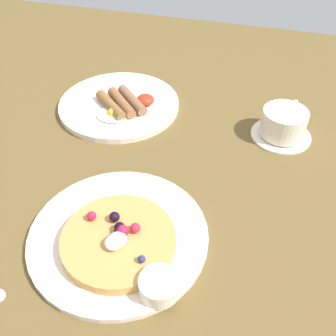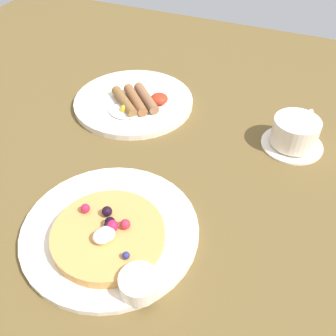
% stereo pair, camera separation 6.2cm
% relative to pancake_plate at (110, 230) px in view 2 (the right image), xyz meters
% --- Properties ---
extents(ground_plane, '(1.62, 1.51, 0.03)m').
position_rel_pancake_plate_xyz_m(ground_plane, '(-0.01, 0.12, -0.02)').
color(ground_plane, brown).
extents(pancake_plate, '(0.28, 0.28, 0.01)m').
position_rel_pancake_plate_xyz_m(pancake_plate, '(0.00, 0.00, 0.00)').
color(pancake_plate, white).
rests_on(pancake_plate, ground_plane).
extents(pancake_with_berries, '(0.17, 0.17, 0.04)m').
position_rel_pancake_plate_xyz_m(pancake_with_berries, '(0.01, -0.02, 0.02)').
color(pancake_with_berries, '#D3964C').
rests_on(pancake_with_berries, pancake_plate).
extents(syrup_ramekin, '(0.06, 0.06, 0.03)m').
position_rel_pancake_plate_xyz_m(syrup_ramekin, '(0.09, -0.08, 0.02)').
color(syrup_ramekin, white).
rests_on(syrup_ramekin, pancake_plate).
extents(breakfast_plate, '(0.27, 0.27, 0.01)m').
position_rel_pancake_plate_xyz_m(breakfast_plate, '(-0.13, 0.34, 0.00)').
color(breakfast_plate, '#F3E4CF').
rests_on(breakfast_plate, ground_plane).
extents(fried_breakfast, '(0.13, 0.13, 0.02)m').
position_rel_pancake_plate_xyz_m(fried_breakfast, '(-0.11, 0.32, 0.02)').
color(fried_breakfast, '#8C5F41').
rests_on(fried_breakfast, breakfast_plate).
extents(coffee_saucer, '(0.12, 0.12, 0.01)m').
position_rel_pancake_plate_xyz_m(coffee_saucer, '(0.23, 0.33, -0.00)').
color(coffee_saucer, '#F7E8CF').
rests_on(coffee_saucer, ground_plane).
extents(coffee_cup, '(0.09, 0.12, 0.05)m').
position_rel_pancake_plate_xyz_m(coffee_cup, '(0.23, 0.33, 0.03)').
color(coffee_cup, white).
rests_on(coffee_cup, coffee_saucer).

